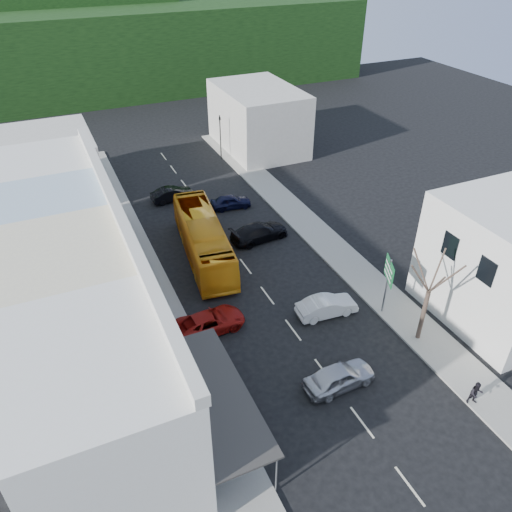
{
  "coord_description": "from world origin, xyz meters",
  "views": [
    {
      "loc": [
        -12.26,
        -21.41,
        22.44
      ],
      "look_at": [
        0.0,
        6.0,
        2.2
      ],
      "focal_mm": 35.0,
      "sensor_mm": 36.0,
      "label": 1
    }
  ],
  "objects": [
    {
      "name": "traffic_signal",
      "position": [
        5.8,
        28.61,
        2.5
      ],
      "size": [
        1.07,
        1.29,
        5.01
      ],
      "primitive_type": null,
      "rotation": [
        0.0,
        0.0,
        3.44
      ],
      "color": "black",
      "rests_on": "ground"
    },
    {
      "name": "street_tree",
      "position": [
        6.94,
        -4.02,
        3.82
      ],
      "size": [
        3.57,
        3.57,
        7.63
      ],
      "primitive_type": null,
      "rotation": [
        0.0,
        0.0,
        0.26
      ],
      "color": "#3A2B23",
      "rests_on": "ground"
    },
    {
      "name": "car_black_far",
      "position": [
        -2.03,
        21.06,
        0.7
      ],
      "size": [
        4.5,
        2.06,
        1.4
      ],
      "primitive_type": "imported",
      "rotation": [
        0.0,
        0.0,
        1.63
      ],
      "color": "black",
      "rests_on": "ground"
    },
    {
      "name": "distant_block_left",
      "position": [
        -12.0,
        27.0,
        3.0
      ],
      "size": [
        8.0,
        10.0,
        6.0
      ],
      "primitive_type": "cube",
      "color": "#B7B2A8",
      "rests_on": "ground"
    },
    {
      "name": "ground",
      "position": [
        0.0,
        0.0,
        0.0
      ],
      "size": [
        120.0,
        120.0,
        0.0
      ],
      "primitive_type": "plane",
      "color": "black",
      "rests_on": "ground"
    },
    {
      "name": "distant_block_right",
      "position": [
        11.0,
        30.0,
        3.5
      ],
      "size": [
        8.0,
        12.0,
        7.0
      ],
      "primitive_type": "cube",
      "color": "#B7B2A8",
      "rests_on": "ground"
    },
    {
      "name": "pedestrian_right",
      "position": [
        6.3,
        -9.5,
        1.0
      ],
      "size": [
        0.81,
        0.66,
        1.7
      ],
      "primitive_type": "imported",
      "rotation": [
        0.0,
        0.0,
        -0.36
      ],
      "color": "black",
      "rests_on": "sidewalk_right"
    },
    {
      "name": "car_white",
      "position": [
        2.81,
        0.5,
        0.7
      ],
      "size": [
        4.52,
        2.12,
        1.4
      ],
      "primitive_type": "imported",
      "rotation": [
        0.0,
        0.0,
        1.5
      ],
      "color": "silver",
      "rests_on": "ground"
    },
    {
      "name": "shopfront_row",
      "position": [
        -12.49,
        5.0,
        4.0
      ],
      "size": [
        8.25,
        30.0,
        8.0
      ],
      "color": "silver",
      "rests_on": "ground"
    },
    {
      "name": "right_building",
      "position": [
        13.5,
        -4.0,
        4.0
      ],
      "size": [
        8.0,
        9.0,
        8.0
      ],
      "primitive_type": "cube",
      "color": "silver",
      "rests_on": "ground"
    },
    {
      "name": "sidewalk_left",
      "position": [
        -7.5,
        10.0,
        0.07
      ],
      "size": [
        3.0,
        52.0,
        0.15
      ],
      "primitive_type": "cube",
      "color": "gray",
      "rests_on": "ground"
    },
    {
      "name": "car_silver",
      "position": [
        0.2,
        -5.27,
        0.7
      ],
      "size": [
        4.47,
        1.99,
        1.4
      ],
      "primitive_type": "imported",
      "rotation": [
        0.0,
        0.0,
        1.61
      ],
      "color": "silver",
      "rests_on": "ground"
    },
    {
      "name": "pedestrian_left",
      "position": [
        -8.5,
        2.78,
        1.0
      ],
      "size": [
        0.41,
        0.61,
        1.7
      ],
      "primitive_type": "imported",
      "rotation": [
        0.0,
        0.0,
        1.59
      ],
      "color": "black",
      "rests_on": "sidewalk_left"
    },
    {
      "name": "hillside",
      "position": [
        -1.45,
        65.09,
        6.73
      ],
      "size": [
        80.0,
        26.0,
        14.0
      ],
      "color": "black",
      "rests_on": "ground"
    },
    {
      "name": "direction_sign",
      "position": [
        6.4,
        -0.93,
        2.2
      ],
      "size": [
        1.67,
        2.14,
        4.4
      ],
      "primitive_type": null,
      "rotation": [
        0.0,
        0.0,
        -0.41
      ],
      "color": "#14602E",
      "rests_on": "ground"
    },
    {
      "name": "sidewalk_right",
      "position": [
        7.5,
        10.0,
        0.07
      ],
      "size": [
        3.0,
        52.0,
        0.15
      ],
      "primitive_type": "cube",
      "color": "gray",
      "rests_on": "ground"
    },
    {
      "name": "car_black_near",
      "position": [
        2.63,
        11.19,
        0.7
      ],
      "size": [
        4.69,
        2.36,
        1.4
      ],
      "primitive_type": "imported",
      "rotation": [
        0.0,
        0.0,
        1.69
      ],
      "color": "black",
      "rests_on": "ground"
    },
    {
      "name": "car_red",
      "position": [
        -5.0,
        2.29,
        0.7
      ],
      "size": [
        4.7,
        2.15,
        1.4
      ],
      "primitive_type": "imported",
      "rotation": [
        0.0,
        0.0,
        1.63
      ],
      "color": "#98110D",
      "rests_on": "ground"
    },
    {
      "name": "car_navy_mid",
      "position": [
        2.51,
        17.37,
        0.7
      ],
      "size": [
        4.59,
        2.33,
        1.4
      ],
      "primitive_type": "imported",
      "rotation": [
        0.0,
        0.0,
        1.45
      ],
      "color": "black",
      "rests_on": "ground"
    },
    {
      "name": "bus",
      "position": [
        -2.45,
        10.69,
        1.55
      ],
      "size": [
        3.92,
        11.82,
        3.1
      ],
      "primitive_type": "imported",
      "rotation": [
        0.0,
        0.0,
        -0.12
      ],
      "color": "orange",
      "rests_on": "ground"
    }
  ]
}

